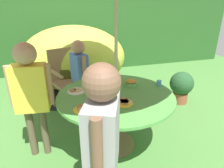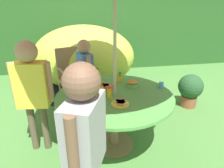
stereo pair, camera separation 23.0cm
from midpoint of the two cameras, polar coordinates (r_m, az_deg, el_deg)
name	(u,v)px [view 1 (the left image)]	position (r m, az deg, el deg)	size (l,w,h in m)	color
ground_plane	(115,145)	(2.62, -1.66, -17.61)	(10.00, 10.00, 0.02)	#477A38
hedge_backdrop	(76,29)	(5.50, -11.79, 15.52)	(9.00, 0.70, 2.14)	#285623
garden_table	(116,104)	(2.28, -1.83, -5.88)	(1.35, 1.35, 0.72)	brown
wooden_chair	(67,76)	(3.34, -15.20, 2.25)	(0.62, 0.63, 1.02)	#93704C
dome_tent	(74,58)	(4.15, -12.70, 7.43)	(2.41, 2.41, 1.31)	#B2C63F
potted_plant	(181,86)	(3.64, 18.10, -0.50)	(0.42, 0.42, 0.58)	brown
child_in_blue_shirt	(79,69)	(3.03, -11.76, 4.45)	(0.25, 0.39, 1.20)	brown
child_in_yellow_shirt	(31,88)	(2.26, -25.62, -1.18)	(0.45, 0.24, 1.34)	brown
child_in_grey_shirt	(103,136)	(1.31, -7.98, -15.16)	(0.32, 0.43, 1.37)	#3F3F47
snack_bowl	(131,83)	(2.44, 2.94, 0.28)	(0.16, 0.16, 0.08)	#66B259
plate_center_back	(83,109)	(1.94, -12.03, -7.27)	(0.18, 0.18, 0.03)	yellow
plate_far_right	(124,102)	(2.01, 0.30, -5.46)	(0.19, 0.19, 0.03)	yellow
plate_near_left	(76,91)	(2.34, -13.35, -2.05)	(0.21, 0.21, 0.03)	white
plate_back_edge	(104,87)	(2.40, -4.98, -0.80)	(0.21, 0.21, 0.03)	red
juice_bottle_near_right	(111,93)	(2.13, -3.33, -2.62)	(0.05, 0.05, 0.13)	yellow
juice_bottle_far_left	(118,78)	(2.58, -0.89, 1.74)	(0.06, 0.06, 0.11)	yellow
juice_bottle_center_front	(117,76)	(2.66, -0.95, 2.38)	(0.06, 0.06, 0.10)	yellow
juice_bottle_mid_left	(103,90)	(2.19, -5.74, -1.92)	(0.05, 0.05, 0.13)	yellow
cup_near	(159,83)	(2.50, 11.17, 0.24)	(0.06, 0.06, 0.07)	#4C99D8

